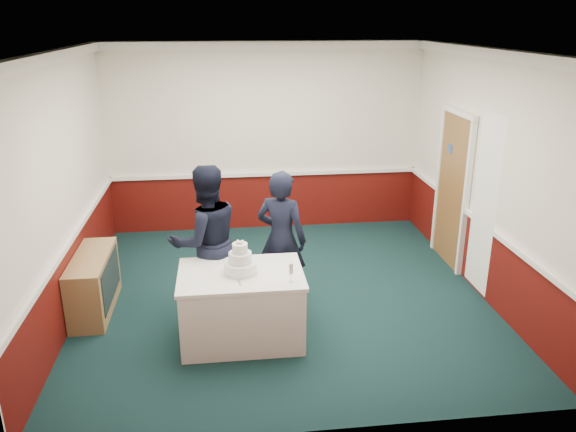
{
  "coord_description": "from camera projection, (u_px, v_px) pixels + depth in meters",
  "views": [
    {
      "loc": [
        -0.71,
        -6.34,
        3.34
      ],
      "look_at": [
        0.05,
        -0.1,
        1.1
      ],
      "focal_mm": 35.0,
      "sensor_mm": 36.0,
      "label": 1
    }
  ],
  "objects": [
    {
      "name": "cake_knife",
      "position": [
        239.0,
        281.0,
        5.73
      ],
      "size": [
        0.05,
        0.22,
        0.0
      ],
      "primitive_type": "cube",
      "rotation": [
        0.0,
        0.0,
        0.17
      ],
      "color": "silver",
      "rests_on": "cake_table"
    },
    {
      "name": "room_shell",
      "position": [
        284.0,
        132.0,
        7.05
      ],
      "size": [
        5.0,
        5.0,
        3.0
      ],
      "color": "silver",
      "rests_on": "ground"
    },
    {
      "name": "person_woman",
      "position": [
        281.0,
        239.0,
        6.66
      ],
      "size": [
        0.73,
        0.65,
        1.69
      ],
      "primitive_type": "imported",
      "rotation": [
        0.0,
        0.0,
        2.65
      ],
      "color": "black",
      "rests_on": "ground"
    },
    {
      "name": "champagne_flute",
      "position": [
        291.0,
        269.0,
        5.67
      ],
      "size": [
        0.05,
        0.05,
        0.21
      ],
      "color": "silver",
      "rests_on": "cake_table"
    },
    {
      "name": "cake_table",
      "position": [
        242.0,
        305.0,
        6.05
      ],
      "size": [
        1.32,
        0.92,
        0.79
      ],
      "color": "white",
      "rests_on": "ground"
    },
    {
      "name": "sideboard",
      "position": [
        94.0,
        283.0,
        6.66
      ],
      "size": [
        0.41,
        1.2,
        0.7
      ],
      "color": "#9A724A",
      "rests_on": "ground"
    },
    {
      "name": "ground",
      "position": [
        283.0,
        295.0,
        7.13
      ],
      "size": [
        5.0,
        5.0,
        0.0
      ],
      "primitive_type": "plane",
      "color": "black",
      "rests_on": "ground"
    },
    {
      "name": "wedding_cake",
      "position": [
        240.0,
        263.0,
        5.88
      ],
      "size": [
        0.35,
        0.35,
        0.36
      ],
      "color": "white",
      "rests_on": "cake_table"
    },
    {
      "name": "person_man",
      "position": [
        206.0,
        241.0,
        6.45
      ],
      "size": [
        1.06,
        0.94,
        1.8
      ],
      "primitive_type": "imported",
      "rotation": [
        0.0,
        0.0,
        3.49
      ],
      "color": "black",
      "rests_on": "ground"
    }
  ]
}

